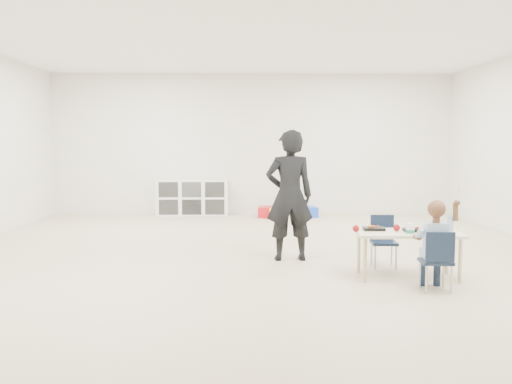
{
  "coord_description": "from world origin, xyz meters",
  "views": [
    {
      "loc": [
        -0.18,
        -6.39,
        1.41
      ],
      "look_at": [
        -0.04,
        -0.14,
        0.85
      ],
      "focal_mm": 38.0,
      "sensor_mm": 36.0,
      "label": 1
    }
  ],
  "objects_px": {
    "cubby_shelf": "(193,197)",
    "chair_near": "(436,260)",
    "child": "(436,243)",
    "adult": "(289,196)",
    "table": "(407,254)"
  },
  "relations": [
    {
      "from": "cubby_shelf",
      "to": "chair_near",
      "type": "bearing_deg",
      "value": -63.04
    },
    {
      "from": "child",
      "to": "chair_near",
      "type": "bearing_deg",
      "value": 0.0
    },
    {
      "from": "child",
      "to": "adult",
      "type": "height_order",
      "value": "adult"
    },
    {
      "from": "chair_near",
      "to": "adult",
      "type": "height_order",
      "value": "adult"
    },
    {
      "from": "table",
      "to": "chair_near",
      "type": "relative_size",
      "value": 1.87
    },
    {
      "from": "cubby_shelf",
      "to": "adult",
      "type": "height_order",
      "value": "adult"
    },
    {
      "from": "child",
      "to": "cubby_shelf",
      "type": "relative_size",
      "value": 0.66
    },
    {
      "from": "chair_near",
      "to": "adult",
      "type": "bearing_deg",
      "value": 135.71
    },
    {
      "from": "child",
      "to": "adult",
      "type": "relative_size",
      "value": 0.59
    },
    {
      "from": "table",
      "to": "cubby_shelf",
      "type": "relative_size",
      "value": 0.79
    },
    {
      "from": "adult",
      "to": "table",
      "type": "bearing_deg",
      "value": 137.17
    },
    {
      "from": "table",
      "to": "chair_near",
      "type": "height_order",
      "value": "chair_near"
    },
    {
      "from": "chair_near",
      "to": "adult",
      "type": "xyz_separation_m",
      "value": [
        -1.29,
        1.41,
        0.49
      ]
    },
    {
      "from": "child",
      "to": "adult",
      "type": "distance_m",
      "value": 1.94
    },
    {
      "from": "table",
      "to": "child",
      "type": "distance_m",
      "value": 0.55
    }
  ]
}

